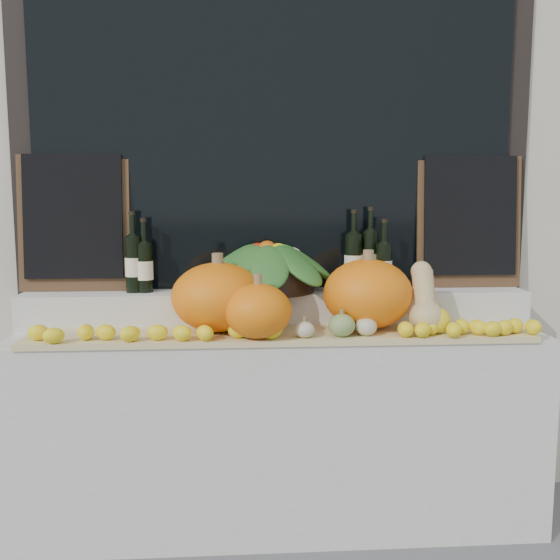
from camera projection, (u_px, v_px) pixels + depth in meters
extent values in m
cube|color=beige|center=(270.00, 47.00, 3.28)|extent=(7.00, 0.90, 4.50)
cube|color=black|center=(275.00, 103.00, 2.88)|extent=(2.40, 0.04, 2.10)
cube|color=black|center=(275.00, 102.00, 2.85)|extent=(2.20, 0.02, 2.00)
cube|color=silver|center=(279.00, 427.00, 2.80)|extent=(2.30, 0.55, 0.88)
cube|color=silver|center=(277.00, 308.00, 2.88)|extent=(2.30, 0.25, 0.16)
cube|color=tan|center=(281.00, 335.00, 2.62)|extent=(2.10, 0.32, 0.02)
ellipsoid|color=orange|center=(218.00, 297.00, 2.62)|extent=(0.41, 0.41, 0.29)
ellipsoid|color=orange|center=(368.00, 294.00, 2.68)|extent=(0.48, 0.48, 0.30)
ellipsoid|color=orange|center=(258.00, 311.00, 2.50)|extent=(0.33, 0.33, 0.22)
ellipsoid|color=tan|center=(426.00, 317.00, 2.60)|extent=(0.15, 0.15, 0.13)
cylinder|color=tan|center=(424.00, 289.00, 2.63)|extent=(0.09, 0.14, 0.18)
sphere|color=tan|center=(421.00, 272.00, 2.66)|extent=(0.09, 0.09, 0.09)
ellipsoid|color=#285F1C|center=(342.00, 325.00, 2.53)|extent=(0.11, 0.11, 0.09)
cylinder|color=olive|center=(342.00, 311.00, 2.52)|extent=(0.02, 0.02, 0.02)
ellipsoid|color=#285F1C|center=(250.00, 327.00, 2.50)|extent=(0.10, 0.10, 0.09)
cylinder|color=olive|center=(250.00, 314.00, 2.50)|extent=(0.02, 0.02, 0.02)
ellipsoid|color=beige|center=(305.00, 330.00, 2.51)|extent=(0.08, 0.08, 0.07)
cylinder|color=olive|center=(305.00, 319.00, 2.51)|extent=(0.02, 0.02, 0.02)
ellipsoid|color=yellow|center=(271.00, 325.00, 2.49)|extent=(0.11, 0.11, 0.12)
cylinder|color=olive|center=(271.00, 307.00, 2.48)|extent=(0.02, 0.02, 0.02)
ellipsoid|color=beige|center=(366.00, 326.00, 2.55)|extent=(0.09, 0.09, 0.08)
cylinder|color=olive|center=(366.00, 315.00, 2.54)|extent=(0.02, 0.02, 0.02)
ellipsoid|color=yellow|center=(438.00, 320.00, 2.59)|extent=(0.10, 0.10, 0.11)
cylinder|color=olive|center=(438.00, 305.00, 2.58)|extent=(0.02, 0.02, 0.02)
cylinder|color=black|center=(267.00, 279.00, 2.84)|extent=(0.43, 0.43, 0.11)
cylinder|color=black|center=(134.00, 265.00, 2.81)|extent=(0.07, 0.07, 0.25)
cylinder|color=black|center=(132.00, 226.00, 2.79)|extent=(0.03, 0.03, 0.10)
cylinder|color=white|center=(134.00, 267.00, 2.81)|extent=(0.08, 0.08, 0.08)
cylinder|color=black|center=(132.00, 213.00, 2.78)|extent=(0.03, 0.03, 0.02)
cylinder|color=black|center=(145.00, 268.00, 2.81)|extent=(0.07, 0.07, 0.22)
cylinder|color=black|center=(144.00, 233.00, 2.79)|extent=(0.03, 0.03, 0.10)
cylinder|color=white|center=(145.00, 270.00, 2.81)|extent=(0.08, 0.08, 0.08)
cylinder|color=black|center=(143.00, 220.00, 2.78)|extent=(0.03, 0.03, 0.02)
cylinder|color=black|center=(353.00, 262.00, 2.90)|extent=(0.08, 0.08, 0.26)
cylinder|color=black|center=(354.00, 224.00, 2.87)|extent=(0.03, 0.03, 0.10)
cylinder|color=white|center=(353.00, 264.00, 2.90)|extent=(0.08, 0.08, 0.08)
cylinder|color=black|center=(354.00, 211.00, 2.87)|extent=(0.03, 0.03, 0.02)
cylinder|color=black|center=(370.00, 260.00, 2.91)|extent=(0.07, 0.07, 0.27)
cylinder|color=black|center=(371.00, 221.00, 2.89)|extent=(0.03, 0.03, 0.10)
cylinder|color=white|center=(370.00, 263.00, 2.91)|extent=(0.08, 0.08, 0.08)
cylinder|color=black|center=(371.00, 209.00, 2.88)|extent=(0.03, 0.03, 0.02)
cylinder|color=black|center=(384.00, 267.00, 2.85)|extent=(0.07, 0.07, 0.22)
cylinder|color=black|center=(384.00, 233.00, 2.83)|extent=(0.03, 0.03, 0.10)
cylinder|color=white|center=(384.00, 270.00, 2.85)|extent=(0.08, 0.08, 0.08)
cylinder|color=black|center=(385.00, 221.00, 2.82)|extent=(0.03, 0.03, 0.02)
cube|color=#4C331E|center=(74.00, 223.00, 2.84)|extent=(0.50, 0.07, 0.62)
cube|color=black|center=(73.00, 217.00, 2.82)|extent=(0.44, 0.06, 0.56)
cube|color=#4C331E|center=(469.00, 222.00, 2.96)|extent=(0.50, 0.07, 0.62)
cube|color=black|center=(470.00, 216.00, 2.94)|extent=(0.44, 0.06, 0.56)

